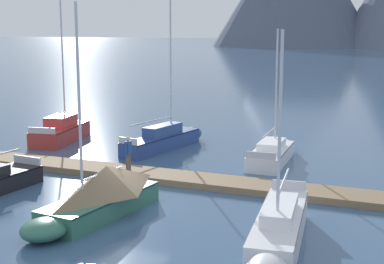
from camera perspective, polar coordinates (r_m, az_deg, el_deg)
ground_plane at (r=23.42m, az=-6.18°, el=-7.24°), size 700.00×700.00×0.00m
dock at (r=26.74m, az=-1.79°, el=-4.62°), size 23.71×2.78×0.30m
sailboat_nearest_berth at (r=37.16m, az=-12.78°, el=0.19°), size 3.10×6.50×8.93m
sailboat_mid_dock_port at (r=33.73m, az=-2.70°, el=-0.67°), size 2.17×7.38×8.69m
sailboat_mid_dock_starboard at (r=22.00m, az=-9.36°, el=-6.15°), size 2.36×6.77×7.97m
sailboat_far_berth at (r=31.00m, az=8.14°, el=-1.97°), size 2.16×6.74×7.04m
sailboat_outer_slip at (r=18.51m, az=8.57°, el=-10.10°), size 2.57×7.75×7.04m
person_on_dock at (r=27.32m, az=-6.43°, el=-1.95°), size 0.26×0.59×1.69m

